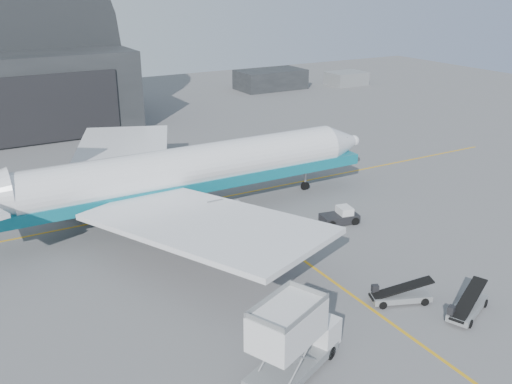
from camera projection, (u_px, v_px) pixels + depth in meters
ground at (330, 279)px, 44.51m from camera, size 200.00×200.00×0.00m
taxi_lines at (251, 222)px, 54.80m from camera, size 80.00×42.12×0.02m
distant_bldg_a at (270, 89)px, 120.66m from camera, size 14.00×8.00×4.00m
distant_bldg_b at (346, 85)px, 125.29m from camera, size 8.00×6.00×2.80m
airliner at (173, 174)px, 54.61m from camera, size 45.37×43.99×15.92m
catering_truck at (293, 338)px, 33.11m from camera, size 7.40×5.13×4.78m
pushback_tug at (340, 217)px, 54.56m from camera, size 3.79×2.61×1.62m
belt_loader_a at (467, 307)px, 39.73m from camera, size 4.77×3.12×1.81m
belt_loader_b at (400, 295)px, 41.20m from camera, size 4.63×2.94×1.75m
traffic_cone at (270, 265)px, 46.10m from camera, size 0.36×0.36×0.52m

